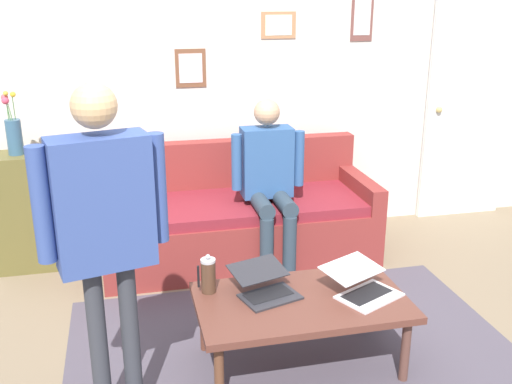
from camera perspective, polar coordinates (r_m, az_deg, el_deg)
name	(u,v)px	position (r m, az deg, el deg)	size (l,w,h in m)	color
ground_plane	(280,379)	(3.39, 2.35, -17.62)	(7.68, 7.68, 0.00)	#7D6B53
area_rug	(305,374)	(3.44, 4.75, -17.07)	(2.61, 2.22, 0.01)	#4B4550
back_wall	(212,77)	(4.93, -4.25, 11.00)	(7.04, 0.11, 2.70)	silver
interior_door	(468,107)	(5.73, 19.79, 7.74)	(0.82, 0.09, 2.05)	white
couch	(238,220)	(4.66, -1.74, -2.72)	(2.08, 0.85, 0.88)	maroon
coffee_table	(301,306)	(3.32, 4.40, -10.89)	(1.15, 0.67, 0.42)	brown
laptop_left	(266,287)	(3.31, 0.94, -9.16)	(0.40, 0.42, 0.14)	#28282D
laptop_center	(363,286)	(3.37, 10.29, -8.93)	(0.46, 0.47, 0.14)	silver
french_press	(208,275)	(3.32, -4.63, -8.02)	(0.10, 0.08, 0.23)	#4C3323
side_shelf	(25,212)	(4.76, -21.44, -1.78)	(0.42, 0.32, 0.89)	brown
flower_vase	(14,133)	(4.60, -22.35, 5.28)	(0.11, 0.11, 0.47)	#345A77
person_standing	(104,219)	(2.68, -14.47, -2.56)	(0.58, 0.28, 1.66)	#33353C
person_seated	(269,176)	(4.35, 1.28, 1.60)	(0.55, 0.51, 1.28)	#2D3C49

